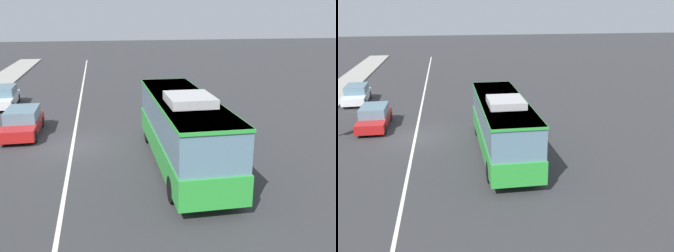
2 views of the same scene
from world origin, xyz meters
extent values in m
plane|color=#333335|center=(0.00, 0.00, 0.00)|extent=(160.00, 160.00, 0.00)
cube|color=silver|center=(0.00, 0.00, 0.01)|extent=(76.00, 0.16, 0.01)
cube|color=green|center=(-3.45, -5.03, 0.98)|extent=(10.00, 2.51, 1.10)
cube|color=slate|center=(-3.45, -5.03, 2.31)|extent=(9.80, 2.44, 1.58)
cube|color=green|center=(-3.45, -5.03, 3.04)|extent=(9.90, 2.49, 0.12)
cube|color=#B2B2B2|center=(-4.65, -5.03, 3.28)|extent=(2.20, 1.80, 0.36)
cylinder|color=black|center=(-0.05, -3.94, 0.50)|extent=(1.00, 0.30, 1.00)
cylinder|color=black|center=(-0.05, -6.14, 0.50)|extent=(1.00, 0.30, 1.00)
cylinder|color=black|center=(-6.85, -3.93, 0.50)|extent=(1.00, 0.30, 1.00)
cylinder|color=black|center=(-6.85, -6.13, 0.50)|extent=(1.00, 0.30, 1.00)
cube|color=white|center=(9.82, 5.44, 0.52)|extent=(4.58, 2.00, 0.60)
cube|color=slate|center=(10.07, 5.45, 1.14)|extent=(2.59, 1.77, 0.64)
cylinder|color=black|center=(8.36, 4.57, 0.32)|extent=(0.65, 0.25, 0.64)
cylinder|color=black|center=(11.36, 4.71, 0.32)|extent=(0.65, 0.25, 0.64)
cube|color=#B21919|center=(2.49, 2.81, 0.52)|extent=(4.51, 1.83, 0.60)
cube|color=slate|center=(2.74, 2.81, 1.14)|extent=(2.53, 1.67, 0.64)
cylinder|color=black|center=(1.00, 2.00, 0.32)|extent=(0.64, 0.22, 0.64)
cylinder|color=black|center=(0.99, 3.60, 0.32)|extent=(0.64, 0.22, 0.64)
cylinder|color=black|center=(4.00, 2.02, 0.32)|extent=(0.64, 0.22, 0.64)
cylinder|color=black|center=(3.99, 3.62, 0.32)|extent=(0.64, 0.22, 0.64)
camera|label=1|loc=(-19.00, -1.49, 6.56)|focal=40.46mm
camera|label=2|loc=(-22.96, -2.08, 8.05)|focal=40.35mm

